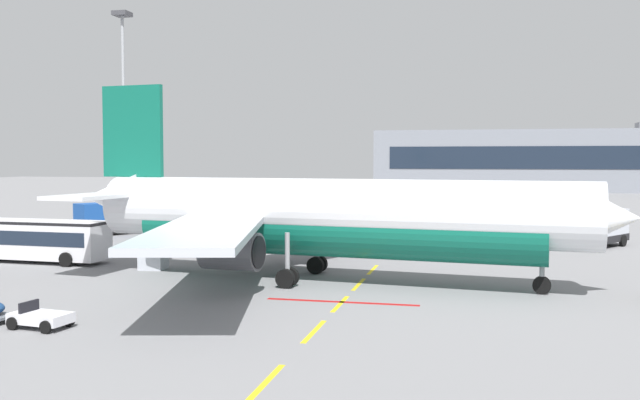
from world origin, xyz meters
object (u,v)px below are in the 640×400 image
Objects in this scene: airliner_foreground at (325,216)px; fuel_service_truck at (110,218)px; apron_shuttle_bus at (28,237)px; uld_cargo_container at (153,257)px; catering_truck at (598,228)px; apron_light_mast_near at (123,92)px.

airliner_foreground reaches higher than fuel_service_truck.
uld_cargo_container is at bearing -6.18° from apron_shuttle_bus.
catering_truck is at bearing 23.32° from apron_shuttle_bus.
apron_shuttle_bus is (-22.49, 3.00, -2.20)m from airliner_foreground.
apron_shuttle_bus is 10.39m from uld_cargo_container.
fuel_service_truck is (-44.76, -0.50, 0.00)m from catering_truck.
uld_cargo_container is at bearing -53.29° from fuel_service_truck.
uld_cargo_container is at bearing 171.21° from airliner_foreground.
airliner_foreground is 28.15m from catering_truck.
apron_shuttle_bus is 7.10× the size of uld_cargo_container.
catering_truck is 0.29× the size of apron_light_mast_near.
apron_light_mast_near is at bearing 121.37° from uld_cargo_container.
apron_light_mast_near is (-5.22, 12.68, 13.49)m from fuel_service_truck.
apron_light_mast_near is (-31.16, 32.98, 11.18)m from airliner_foreground.
apron_light_mast_near is (-8.68, 29.98, 13.38)m from apron_shuttle_bus.
airliner_foreground reaches higher than apron_shuttle_bus.
catering_truck is (41.30, 17.81, -0.10)m from apron_shuttle_bus.
apron_shuttle_bus is 1.69× the size of fuel_service_truck.
apron_shuttle_bus is at bearing -78.72° from fuel_service_truck.
apron_shuttle_bus is at bearing -73.86° from apron_light_mast_near.
uld_cargo_container is 39.14m from apron_light_mast_near.
apron_light_mast_near is (-49.98, 12.18, 13.49)m from catering_truck.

